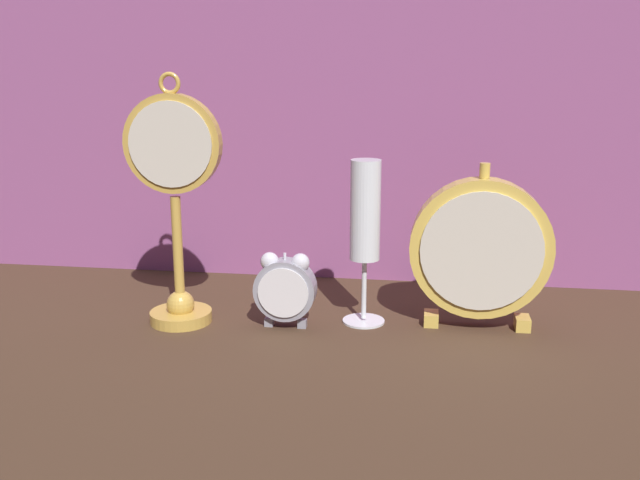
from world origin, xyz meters
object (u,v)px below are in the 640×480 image
Objects in this scene: pocket_watch_on_stand at (175,203)px; alarm_clock_twin_bell at (285,287)px; mantel_clock_silver at (480,249)px; champagne_flute at (365,223)px.

alarm_clock_twin_bell is (0.15, 0.00, -0.11)m from pocket_watch_on_stand.
mantel_clock_silver is 0.99× the size of champagne_flute.
pocket_watch_on_stand is 0.26m from champagne_flute.
mantel_clock_silver is at bearing 0.85° from champagne_flute.
mantel_clock_silver reaches higher than alarm_clock_twin_bell.
alarm_clock_twin_bell is at bearing -161.71° from champagne_flute.
alarm_clock_twin_bell is 0.46× the size of mantel_clock_silver.
champagne_flute is (0.11, 0.04, 0.09)m from alarm_clock_twin_bell.
champagne_flute is at bearing 8.09° from pocket_watch_on_stand.
mantel_clock_silver is at bearing 8.08° from alarm_clock_twin_bell.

